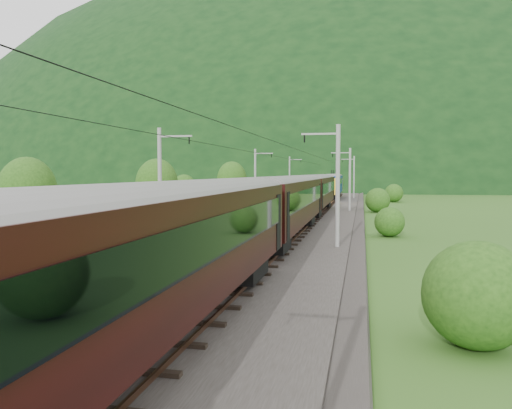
# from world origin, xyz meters

# --- Properties ---
(ground) EXTENTS (600.00, 600.00, 0.00)m
(ground) POSITION_xyz_m (0.00, 0.00, 0.00)
(ground) COLOR #305A1C
(ground) RESTS_ON ground
(railbed) EXTENTS (14.00, 220.00, 0.30)m
(railbed) POSITION_xyz_m (0.00, 10.00, 0.15)
(railbed) COLOR #38332D
(railbed) RESTS_ON ground
(track_left) EXTENTS (2.40, 220.00, 0.27)m
(track_left) POSITION_xyz_m (-2.40, 10.00, 0.37)
(track_left) COLOR brown
(track_left) RESTS_ON railbed
(track_right) EXTENTS (2.40, 220.00, 0.27)m
(track_right) POSITION_xyz_m (2.40, 10.00, 0.37)
(track_right) COLOR brown
(track_right) RESTS_ON railbed
(catenary_left) EXTENTS (2.54, 192.28, 8.00)m
(catenary_left) POSITION_xyz_m (-6.12, 32.00, 4.50)
(catenary_left) COLOR gray
(catenary_left) RESTS_ON railbed
(catenary_right) EXTENTS (2.54, 192.28, 8.00)m
(catenary_right) POSITION_xyz_m (6.12, 32.00, 4.50)
(catenary_right) COLOR gray
(catenary_right) RESTS_ON railbed
(overhead_wires) EXTENTS (4.83, 198.00, 0.03)m
(overhead_wires) POSITION_xyz_m (0.00, 10.00, 7.10)
(overhead_wires) COLOR black
(overhead_wires) RESTS_ON ground
(mountain_main) EXTENTS (504.00, 360.00, 244.00)m
(mountain_main) POSITION_xyz_m (0.00, 260.00, 0.00)
(mountain_main) COLOR black
(mountain_main) RESTS_ON ground
(mountain_ridge) EXTENTS (336.00, 280.00, 132.00)m
(mountain_ridge) POSITION_xyz_m (-120.00, 300.00, 0.00)
(mountain_ridge) COLOR black
(mountain_ridge) RESTS_ON ground
(train) EXTENTS (3.07, 147.74, 5.35)m
(train) POSITION_xyz_m (2.40, -8.34, 3.62)
(train) COLOR black
(train) RESTS_ON ground
(hazard_post_near) EXTENTS (0.17, 0.17, 1.58)m
(hazard_post_near) POSITION_xyz_m (-0.02, 62.07, 1.09)
(hazard_post_near) COLOR red
(hazard_post_near) RESTS_ON railbed
(hazard_post_far) EXTENTS (0.14, 0.14, 1.29)m
(hazard_post_far) POSITION_xyz_m (0.35, 22.32, 0.94)
(hazard_post_far) COLOR red
(hazard_post_far) RESTS_ON railbed
(signal) EXTENTS (0.23, 0.23, 2.07)m
(signal) POSITION_xyz_m (-4.97, 30.69, 1.52)
(signal) COLOR black
(signal) RESTS_ON railbed
(vegetation_left) EXTENTS (12.90, 148.19, 6.99)m
(vegetation_left) POSITION_xyz_m (-13.78, 13.20, 2.71)
(vegetation_left) COLOR #1F4512
(vegetation_left) RESTS_ON ground
(vegetation_right) EXTENTS (6.60, 101.42, 2.88)m
(vegetation_right) POSITION_xyz_m (11.12, 18.77, 1.36)
(vegetation_right) COLOR #1F4512
(vegetation_right) RESTS_ON ground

